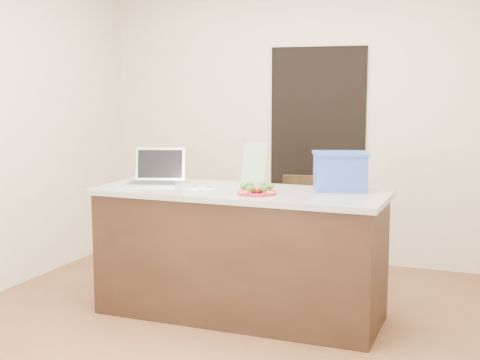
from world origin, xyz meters
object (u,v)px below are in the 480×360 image
at_px(blue_box, 340,171).
at_px(chair, 304,226).
at_px(plate, 257,192).
at_px(island, 240,253).
at_px(yogurt_bottle, 265,190).
at_px(laptop, 156,174).
at_px(napkin, 201,189).

height_order(blue_box, chair, blue_box).
distance_m(plate, chair, 0.96).
bearing_deg(plate, island, 144.63).
bearing_deg(chair, yogurt_bottle, -101.47).
bearing_deg(yogurt_bottle, chair, 86.59).
relative_size(island, plate, 7.63).
xyz_separation_m(plate, yogurt_bottle, (0.04, 0.05, 0.01)).
relative_size(plate, laptop, 0.62).
bearing_deg(blue_box, plate, -163.33).
bearing_deg(plate, laptop, 168.48).
relative_size(plate, blue_box, 0.61).
bearing_deg(yogurt_bottle, plate, -129.50).
bearing_deg(laptop, blue_box, -10.78).
xyz_separation_m(yogurt_bottle, chair, (0.05, 0.82, -0.42)).
bearing_deg(laptop, yogurt_bottle, -26.42).
height_order(island, blue_box, blue_box).
xyz_separation_m(island, napkin, (-0.26, -0.08, 0.46)).
distance_m(island, yogurt_bottle, 0.53).
bearing_deg(island, yogurt_bottle, -18.47).
bearing_deg(plate, blue_box, 36.41).
height_order(island, napkin, napkin).
distance_m(island, napkin, 0.54).
distance_m(napkin, blue_box, 0.98).
relative_size(island, chair, 2.22).
xyz_separation_m(napkin, laptop, (-0.43, 0.13, 0.07)).
height_order(laptop, chair, laptop).
xyz_separation_m(island, yogurt_bottle, (0.21, -0.07, 0.48)).
distance_m(plate, yogurt_bottle, 0.07).
bearing_deg(chair, plate, -104.01).
xyz_separation_m(island, laptop, (-0.69, 0.05, 0.53)).
height_order(laptop, blue_box, blue_box).
bearing_deg(napkin, island, 16.81).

